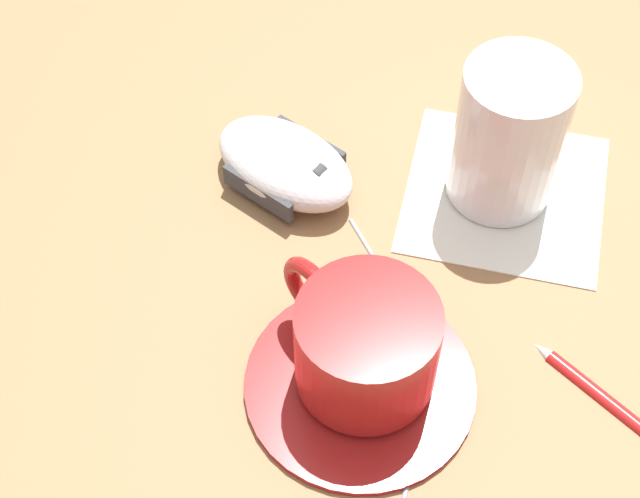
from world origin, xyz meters
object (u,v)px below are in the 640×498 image
at_px(saucer, 360,383).
at_px(computer_mouse, 285,163).
at_px(pen, 635,419).
at_px(drinking_glass, 509,135).
at_px(coffee_cup, 364,343).

relative_size(saucer, computer_mouse, 1.16).
bearing_deg(saucer, pen, -15.60).
height_order(saucer, drinking_glass, drinking_glass).
distance_m(saucer, drinking_glass, 0.19).
height_order(saucer, pen, same).
relative_size(saucer, coffee_cup, 1.36).
bearing_deg(pen, coffee_cup, 162.37).
xyz_separation_m(drinking_glass, pen, (0.04, -0.19, -0.05)).
bearing_deg(saucer, coffee_cup, 72.57).
relative_size(computer_mouse, pen, 0.99).
bearing_deg(pen, computer_mouse, 131.12).
distance_m(saucer, coffee_cup, 0.04).
height_order(coffee_cup, computer_mouse, coffee_cup).
distance_m(computer_mouse, pen, 0.28).
xyz_separation_m(saucer, drinking_glass, (0.12, 0.14, 0.05)).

